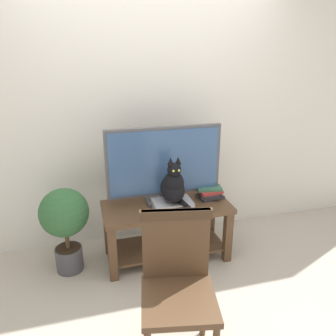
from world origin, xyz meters
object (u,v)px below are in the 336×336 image
at_px(cat, 173,186).
at_px(potted_plant, 65,220).
at_px(wooden_chair, 177,278).
at_px(media_box, 172,204).
at_px(tv_stand, 167,222).
at_px(book_stack, 209,193).
at_px(tv, 164,163).

height_order(cat, potted_plant, cat).
bearing_deg(wooden_chair, media_box, 75.82).
distance_m(tv_stand, cat, 0.40).
bearing_deg(tv_stand, wooden_chair, -101.38).
relative_size(cat, book_stack, 1.61).
distance_m(tv_stand, tv, 0.55).
bearing_deg(tv_stand, potted_plant, 177.72).
bearing_deg(book_stack, potted_plant, -179.71).
distance_m(book_stack, potted_plant, 1.32).
relative_size(tv_stand, cat, 2.73).
bearing_deg(wooden_chair, book_stack, 59.23).
bearing_deg(tv_stand, cat, -66.59).
bearing_deg(cat, media_box, 94.16).
height_order(tv, potted_plant, tv).
xyz_separation_m(media_box, wooden_chair, (-0.24, -0.96, -0.01)).
bearing_deg(potted_plant, wooden_chair, -57.38).
xyz_separation_m(media_box, potted_plant, (-0.92, 0.10, -0.08)).
xyz_separation_m(tv_stand, media_box, (0.04, -0.07, 0.21)).
bearing_deg(potted_plant, tv, 2.77).
distance_m(media_box, potted_plant, 0.93).
distance_m(cat, wooden_chair, 0.99).
distance_m(wooden_chair, book_stack, 1.24).
xyz_separation_m(tv, cat, (0.04, -0.16, -0.15)).
relative_size(book_stack, potted_plant, 0.34).
height_order(wooden_chair, potted_plant, wooden_chair).
height_order(tv_stand, tv, tv).
distance_m(media_box, cat, 0.19).
relative_size(tv, media_box, 3.02).
bearing_deg(media_box, cat, -85.84).
bearing_deg(book_stack, tv, 175.18).
relative_size(cat, wooden_chair, 0.44).
bearing_deg(media_box, tv, 103.66).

